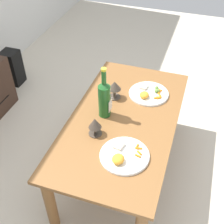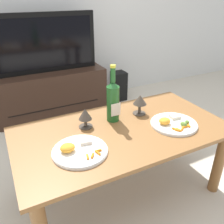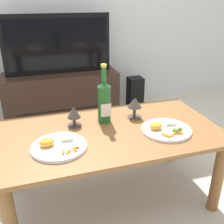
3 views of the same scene
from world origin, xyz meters
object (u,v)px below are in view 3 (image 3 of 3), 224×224
at_px(tv_stand, 62,95).
at_px(goblet_left, 74,114).
at_px(dinner_plate_right, 166,129).
at_px(tv_screen, 58,44).
at_px(wine_bottle, 105,100).
at_px(floor_speaker, 135,92).
at_px(goblet_right, 135,104).
at_px(dining_table, 111,143).
at_px(dinner_plate_left, 58,146).

relative_size(tv_stand, goblet_left, 9.55).
bearing_deg(tv_stand, dinner_plate_right, -74.06).
distance_m(tv_stand, goblet_left, 1.36).
height_order(tv_screen, wine_bottle, tv_screen).
relative_size(tv_screen, floor_speaker, 2.98).
bearing_deg(goblet_left, goblet_right, -0.00).
xyz_separation_m(tv_screen, wine_bottle, (0.13, -1.30, -0.14)).
relative_size(wine_bottle, goblet_right, 2.66).
bearing_deg(tv_stand, goblet_right, -75.85).
bearing_deg(goblet_right, floor_speaker, 67.34).
bearing_deg(tv_screen, wine_bottle, -84.24).
bearing_deg(dinner_plate_right, floor_speaker, 74.24).
bearing_deg(tv_stand, dining_table, -84.98).
bearing_deg(dining_table, tv_screen, 95.03).
relative_size(dinner_plate_left, dinner_plate_right, 1.01).
bearing_deg(dinner_plate_left, goblet_left, 60.79).
distance_m(wine_bottle, dinner_plate_left, 0.42).
relative_size(floor_speaker, goblet_right, 2.63).
xyz_separation_m(wine_bottle, goblet_right, (0.20, -0.01, -0.05)).
bearing_deg(tv_stand, dinner_plate_left, -97.21).
relative_size(goblet_left, dinner_plate_left, 0.43).
height_order(tv_stand, goblet_left, goblet_left).
xyz_separation_m(goblet_left, dinner_plate_right, (0.51, -0.23, -0.07)).
relative_size(goblet_right, dinner_plate_left, 0.47).
bearing_deg(dinner_plate_right, wine_bottle, 142.66).
xyz_separation_m(tv_screen, floor_speaker, (0.87, -0.01, -0.61)).
distance_m(goblet_left, dinner_plate_right, 0.56).
xyz_separation_m(dining_table, tv_stand, (-0.13, 1.44, -0.18)).
xyz_separation_m(dining_table, floor_speaker, (0.74, 1.42, -0.24)).
height_order(dining_table, goblet_right, goblet_right).
height_order(tv_screen, dinner_plate_right, tv_screen).
bearing_deg(dinner_plate_left, floor_speaker, 55.00).
bearing_deg(goblet_right, wine_bottle, 178.56).
relative_size(tv_screen, wine_bottle, 2.95).
bearing_deg(goblet_left, tv_screen, 87.05).
bearing_deg(floor_speaker, wine_bottle, -119.98).
distance_m(dinner_plate_left, dinner_plate_right, 0.64).
relative_size(wine_bottle, goblet_left, 2.92).
height_order(dining_table, wine_bottle, wine_bottle).
bearing_deg(dinner_plate_left, goblet_right, 23.43).
xyz_separation_m(floor_speaker, goblet_right, (-0.54, -1.29, 0.42)).
bearing_deg(dining_table, goblet_left, 146.34).
bearing_deg(floor_speaker, tv_screen, 178.87).
relative_size(tv_stand, wine_bottle, 3.27).
height_order(floor_speaker, wine_bottle, wine_bottle).
xyz_separation_m(dining_table, wine_bottle, (0.00, 0.13, 0.23)).
xyz_separation_m(floor_speaker, dinner_plate_left, (-1.07, -1.52, 0.34)).
distance_m(goblet_right, dinner_plate_right, 0.27).
relative_size(dining_table, dinner_plate_right, 4.45).
distance_m(dining_table, goblet_left, 0.29).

